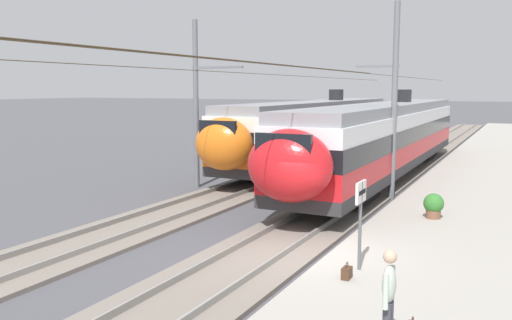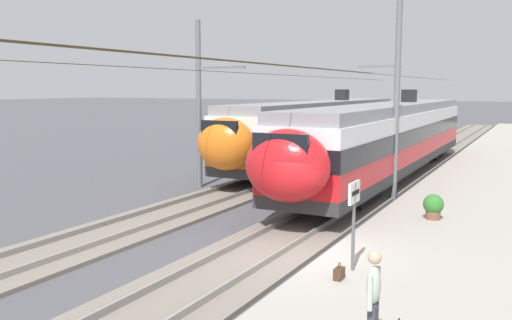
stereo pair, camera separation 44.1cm
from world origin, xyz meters
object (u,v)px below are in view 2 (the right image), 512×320
at_px(train_near_platform, 389,136).
at_px(train_far_track, 320,129).
at_px(handbag_near_sign, 339,273).
at_px(platform_sign, 354,206).
at_px(passenger_walking, 374,296).
at_px(catenary_mast_mid, 394,100).
at_px(potted_plant_platform_edge, 433,205).
at_px(catenary_mast_far_side, 202,101).

height_order(train_near_platform, train_far_track, same).
bearing_deg(handbag_near_sign, platform_sign, -5.60).
bearing_deg(handbag_near_sign, passenger_walking, -151.88).
height_order(train_near_platform, passenger_walking, train_near_platform).
bearing_deg(catenary_mast_mid, platform_sign, -170.84).
bearing_deg(platform_sign, passenger_walking, -157.76).
distance_m(train_near_platform, catenary_mast_mid, 5.40).
relative_size(handbag_near_sign, potted_plant_platform_edge, 0.47).
xyz_separation_m(catenary_mast_mid, handbag_near_sign, (-11.06, -1.59, -3.65)).
bearing_deg(train_far_track, potted_plant_platform_edge, -145.05).
distance_m(train_near_platform, platform_sign, 15.48).
bearing_deg(passenger_walking, potted_plant_platform_edge, 4.50).
height_order(catenary_mast_far_side, platform_sign, catenary_mast_far_side).
xyz_separation_m(catenary_mast_mid, platform_sign, (-10.32, -1.67, -2.23)).
bearing_deg(potted_plant_platform_edge, train_near_platform, 22.68).
height_order(catenary_mast_mid, potted_plant_platform_edge, catenary_mast_mid).
height_order(train_near_platform, platform_sign, train_near_platform).
bearing_deg(handbag_near_sign, train_near_platform, 10.56).
bearing_deg(passenger_walking, catenary_mast_far_side, 42.24).
distance_m(platform_sign, handbag_near_sign, 1.60).
relative_size(catenary_mast_far_side, handbag_near_sign, 124.24).
relative_size(passenger_walking, handbag_near_sign, 4.32).
bearing_deg(potted_plant_platform_edge, catenary_mast_mid, 29.80).
xyz_separation_m(train_far_track, passenger_walking, (-22.50, -9.62, -0.91)).
bearing_deg(train_near_platform, train_far_track, 54.66).
bearing_deg(train_far_track, train_near_platform, -125.34).
distance_m(passenger_walking, handbag_near_sign, 3.49).
xyz_separation_m(train_near_platform, handbag_near_sign, (-15.92, -2.97, -1.72)).
height_order(train_near_platform, catenary_mast_mid, catenary_mast_mid).
bearing_deg(catenary_mast_far_side, passenger_walking, -137.76).
relative_size(platform_sign, handbag_near_sign, 5.38).
bearing_deg(catenary_mast_mid, passenger_walking, -167.20).
distance_m(catenary_mast_mid, potted_plant_platform_edge, 5.90).
relative_size(train_far_track, potted_plant_platform_edge, 28.49).
xyz_separation_m(catenary_mast_mid, potted_plant_platform_edge, (-4.22, -2.42, -3.32)).
bearing_deg(handbag_near_sign, catenary_mast_far_side, 45.59).
relative_size(platform_sign, potted_plant_platform_edge, 2.54).
bearing_deg(train_far_track, passenger_walking, -156.84).
distance_m(train_far_track, catenary_mast_mid, 10.78).
distance_m(train_far_track, platform_sign, 20.44).
bearing_deg(passenger_walking, train_far_track, 23.16).
bearing_deg(catenary_mast_far_side, handbag_near_sign, -134.41).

